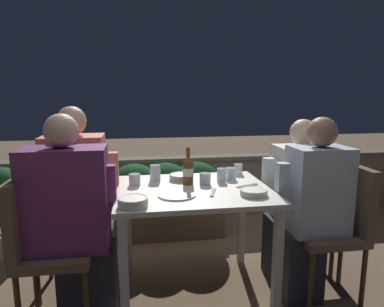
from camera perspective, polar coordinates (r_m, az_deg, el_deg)
ground_plane at (r=2.56m, az=0.23°, el=-22.11°), size 16.00×16.00×0.00m
parapet_wall at (r=3.78m, az=-3.40°, el=-5.54°), size 9.00×0.18×0.67m
dining_table at (r=2.28m, az=0.24°, el=-8.22°), size 0.99×0.82×0.75m
planter_hedge at (r=3.29m, az=-4.35°, el=-7.02°), size 1.06×0.47×0.71m
chair_left_near at (r=2.22m, az=-24.17°, el=-12.56°), size 0.42×0.41×0.90m
person_purple_stripe at (r=2.14m, az=-19.16°, el=-10.69°), size 0.52×0.26×1.25m
chair_left_far at (r=2.52m, az=-22.29°, el=-9.69°), size 0.42×0.41×0.90m
person_coral_top at (r=2.45m, az=-17.94°, el=-7.50°), size 0.48×0.26×1.28m
chair_right_near at (r=2.50m, az=23.32°, el=-9.85°), size 0.42×0.41×0.90m
person_blue_shirt at (r=2.38m, az=19.36°, el=-8.80°), size 0.47×0.26×1.22m
chair_right_far at (r=2.74m, az=20.51°, el=-7.95°), size 0.42×0.41×0.90m
person_white_polo at (r=2.63m, az=16.76°, el=-7.31°), size 0.47×0.26×1.18m
beer_bottle at (r=2.32m, az=-0.65°, el=-2.82°), size 0.07×0.07×0.25m
plate_0 at (r=2.09m, az=-2.56°, el=-6.90°), size 0.23×0.23×0.01m
bowl_0 at (r=2.46m, az=-1.87°, el=-3.84°), size 0.17×0.17×0.04m
bowl_1 at (r=1.93m, az=-9.84°, el=-7.87°), size 0.17×0.17×0.05m
bowl_2 at (r=2.13m, az=10.24°, el=-6.29°), size 0.17×0.17×0.04m
glass_cup_0 at (r=2.42m, az=4.91°, el=-3.56°), size 0.06×0.06×0.09m
glass_cup_1 at (r=2.34m, az=2.19°, el=-4.22°), size 0.08×0.08×0.08m
glass_cup_2 at (r=2.49m, az=6.44°, el=-3.31°), size 0.08×0.08×0.08m
glass_cup_3 at (r=2.45m, az=-6.16°, el=-3.20°), size 0.08×0.08×0.11m
glass_cup_4 at (r=2.64m, az=7.71°, el=-2.58°), size 0.07×0.07×0.08m
glass_cup_5 at (r=2.35m, az=-9.55°, el=-4.27°), size 0.08×0.08×0.08m
fork_0 at (r=2.33m, az=9.20°, el=-5.28°), size 0.17×0.08×0.01m
fork_1 at (r=2.15m, az=3.53°, el=-6.46°), size 0.07×0.17×0.01m
potted_plant at (r=3.13m, az=-29.10°, el=-7.54°), size 0.36×0.36×0.79m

